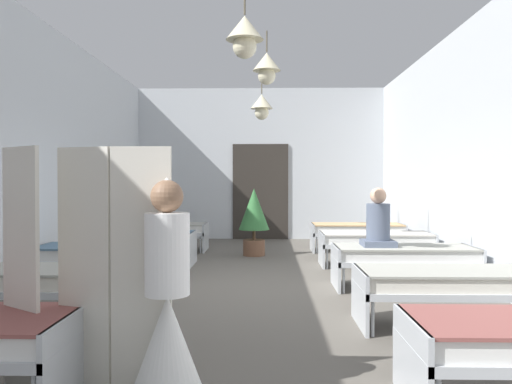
% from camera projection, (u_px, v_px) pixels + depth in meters
% --- Properties ---
extents(ground_plane, '(6.80, 12.80, 0.10)m').
position_uv_depth(ground_plane, '(254.00, 291.00, 7.22)').
color(ground_plane, '#59544C').
extents(room_shell, '(6.60, 12.40, 3.81)m').
position_uv_depth(room_shell, '(256.00, 153.00, 8.52)').
color(room_shell, silver).
rests_on(room_shell, ground).
extents(bed_left_row_1, '(1.90, 0.84, 0.57)m').
position_uv_depth(bed_left_row_1, '(48.00, 281.00, 5.36)').
color(bed_left_row_1, '#B7BCC1').
rests_on(bed_left_row_1, ground).
extents(bed_right_row_1, '(1.90, 0.84, 0.57)m').
position_uv_depth(bed_right_row_1, '(453.00, 283.00, 5.26)').
color(bed_right_row_1, '#B7BCC1').
rests_on(bed_right_row_1, ground).
extents(bed_left_row_2, '(1.90, 0.84, 0.57)m').
position_uv_depth(bed_left_row_2, '(106.00, 255.00, 7.25)').
color(bed_left_row_2, '#B7BCC1').
rests_on(bed_left_row_2, ground).
extents(bed_right_row_2, '(1.90, 0.84, 0.57)m').
position_uv_depth(bed_right_row_2, '(404.00, 256.00, 7.16)').
color(bed_right_row_2, '#B7BCC1').
rests_on(bed_right_row_2, ground).
extents(bed_left_row_3, '(1.90, 0.84, 0.57)m').
position_uv_depth(bed_left_row_3, '(139.00, 240.00, 9.15)').
color(bed_left_row_3, '#B7BCC1').
rests_on(bed_left_row_3, ground).
extents(bed_right_row_3, '(1.90, 0.84, 0.57)m').
position_uv_depth(bed_right_row_3, '(375.00, 240.00, 9.06)').
color(bed_right_row_3, '#B7BCC1').
rests_on(bed_right_row_3, ground).
extents(bed_left_row_4, '(1.90, 0.84, 0.57)m').
position_uv_depth(bed_left_row_4, '(162.00, 230.00, 11.05)').
color(bed_left_row_4, '#B7BCC1').
rests_on(bed_left_row_4, ground).
extents(bed_right_row_4, '(1.90, 0.84, 0.57)m').
position_uv_depth(bed_right_row_4, '(357.00, 230.00, 10.96)').
color(bed_right_row_4, '#B7BCC1').
rests_on(bed_right_row_4, ground).
extents(nurse_near_aisle, '(0.52, 0.52, 1.49)m').
position_uv_depth(nurse_near_aisle, '(167.00, 320.00, 3.51)').
color(nurse_near_aisle, white).
rests_on(nurse_near_aisle, ground).
extents(patient_seated_primary, '(0.44, 0.44, 0.80)m').
position_uv_depth(patient_seated_primary, '(378.00, 225.00, 7.17)').
color(patient_seated_primary, '#515B70').
rests_on(patient_seated_primary, bed_right_row_2).
extents(potted_plant, '(0.60, 0.60, 1.32)m').
position_uv_depth(potted_plant, '(254.00, 215.00, 10.31)').
color(potted_plant, brown).
rests_on(potted_plant, ground).
extents(privacy_screen, '(1.23, 0.27, 1.70)m').
position_uv_depth(privacy_screen, '(82.00, 269.00, 3.65)').
color(privacy_screen, silver).
rests_on(privacy_screen, ground).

